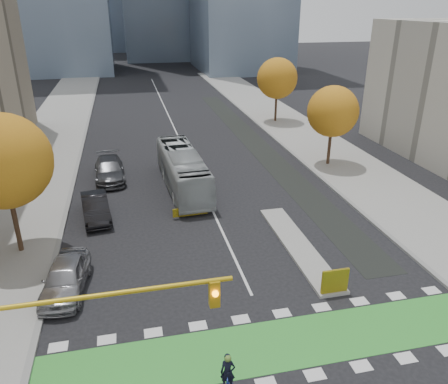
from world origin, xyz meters
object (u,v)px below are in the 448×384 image
hazard_board (335,281)px  parked_car_a (65,277)px  bus (183,170)px  tree_east_near (333,112)px  cyclist (228,383)px  parked_car_b (95,208)px  tree_east_far (277,78)px  parked_car_c (109,170)px  tree_west (3,161)px  traffic_signal_west (60,330)px

hazard_board → parked_car_a: 13.40m
bus → tree_east_near: bearing=7.6°
cyclist → parked_car_b: cyclist is taller
tree_east_far → parked_car_c: tree_east_far is taller
tree_east_far → parked_car_b: (-20.40, -22.42, -4.45)m
tree_west → parked_car_c: tree_west is taller
hazard_board → bus: 16.31m
bus → parked_car_a: (-7.57, -12.12, -0.70)m
tree_east_near → cyclist: (-14.56, -22.62, -4.22)m
tree_west → traffic_signal_west: (4.07, -12.51, -1.58)m
tree_west → parked_car_b: 7.27m
hazard_board → cyclist: size_ratio=0.73×
tree_west → parked_car_a: tree_west is taller
traffic_signal_west → cyclist: 6.35m
parked_car_c → tree_west: bearing=-117.3°
tree_west → tree_east_near: size_ratio=1.16×
cyclist → parked_car_a: 10.31m
tree_east_near → parked_car_b: (-19.90, -6.42, -4.08)m
tree_west → cyclist: 16.52m
traffic_signal_west → bus: bearing=72.1°
tree_east_far → traffic_signal_west: (-20.43, -38.51, -1.21)m
parked_car_c → hazard_board: bearing=-61.7°
bus → parked_car_b: size_ratio=2.30×
tree_east_far → parked_car_c: bearing=-142.0°
tree_east_near → parked_car_a: 25.87m
cyclist → tree_west: bearing=143.1°
hazard_board → tree_east_near: bearing=65.8°
hazard_board → parked_car_b: size_ratio=0.29×
hazard_board → parked_car_b: bearing=136.3°
tree_west → parked_car_c: size_ratio=1.43×
tree_east_far → parked_car_b: size_ratio=1.60×
tree_west → tree_east_far: bearing=46.7°
cyclist → tree_east_far: bearing=85.0°
cyclist → bus: 20.23m
tree_west → hazard_board: bearing=-26.0°
hazard_board → cyclist: 8.14m
parked_car_b → bus: bearing=24.3°
tree_east_near → traffic_signal_west: size_ratio=0.83×
traffic_signal_west → parked_car_c: 23.46m
tree_east_near → tree_east_far: size_ratio=0.92×
tree_west → parked_car_a: 7.27m
tree_east_far → traffic_signal_west: 43.61m
hazard_board → parked_car_a: bearing=166.0°
tree_east_near → parked_car_c: size_ratio=1.23×
parked_car_b → traffic_signal_west: bearing=-97.4°
tree_east_far → tree_west: bearing=-133.3°
tree_east_near → bus: tree_east_near is taller
tree_west → bus: bearing=35.6°
hazard_board → tree_east_near: size_ratio=0.20×
cyclist → bus: bus is taller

